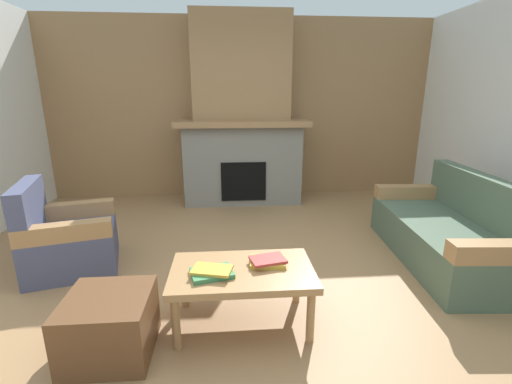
# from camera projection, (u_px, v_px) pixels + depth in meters

# --- Properties ---
(ground) EXTENTS (9.00, 9.00, 0.00)m
(ground) POSITION_uv_depth(u_px,v_px,m) (256.00, 288.00, 3.03)
(ground) COLOR #9E754C
(wall_back_wood_panel) EXTENTS (6.00, 0.12, 2.70)m
(wall_back_wood_panel) POSITION_uv_depth(u_px,v_px,m) (241.00, 110.00, 5.54)
(wall_back_wood_panel) COLOR #997047
(wall_back_wood_panel) RESTS_ON ground
(fireplace) EXTENTS (1.90, 0.82, 2.70)m
(fireplace) POSITION_uv_depth(u_px,v_px,m) (242.00, 124.00, 5.23)
(fireplace) COLOR gray
(fireplace) RESTS_ON ground
(couch) EXTENTS (0.97, 1.86, 0.85)m
(couch) POSITION_uv_depth(u_px,v_px,m) (451.00, 233.00, 3.47)
(couch) COLOR #4C604C
(couch) RESTS_ON ground
(armchair) EXTENTS (0.93, 0.93, 0.85)m
(armchair) POSITION_uv_depth(u_px,v_px,m) (66.00, 239.00, 3.31)
(armchair) COLOR #474C6B
(armchair) RESTS_ON ground
(coffee_table) EXTENTS (1.00, 0.60, 0.43)m
(coffee_table) POSITION_uv_depth(u_px,v_px,m) (242.00, 276.00, 2.48)
(coffee_table) COLOR #A87A4C
(coffee_table) RESTS_ON ground
(ottoman) EXTENTS (0.52, 0.52, 0.40)m
(ottoman) POSITION_uv_depth(u_px,v_px,m) (110.00, 325.00, 2.24)
(ottoman) COLOR brown
(ottoman) RESTS_ON ground
(book_stack_near_edge) EXTENTS (0.31, 0.26, 0.05)m
(book_stack_near_edge) POSITION_uv_depth(u_px,v_px,m) (212.00, 272.00, 2.38)
(book_stack_near_edge) COLOR #3D7F4C
(book_stack_near_edge) RESTS_ON coffee_table
(book_stack_center) EXTENTS (0.27, 0.23, 0.05)m
(book_stack_center) POSITION_uv_depth(u_px,v_px,m) (268.00, 261.00, 2.53)
(book_stack_center) COLOR gold
(book_stack_center) RESTS_ON coffee_table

